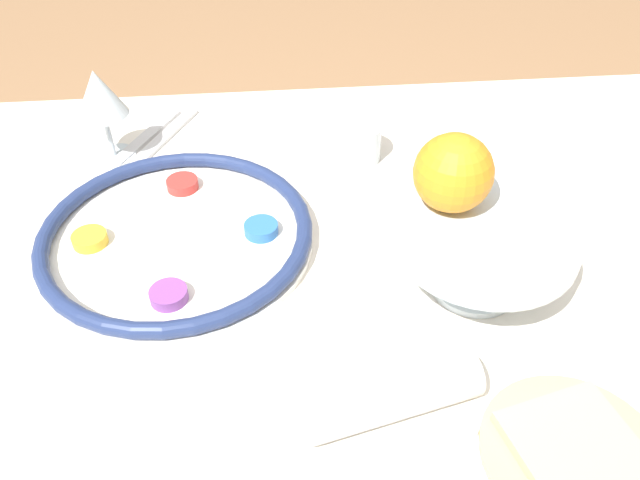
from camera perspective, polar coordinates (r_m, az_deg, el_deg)
The scene contains 11 objects.
dining_table at distance 1.05m, azimuth 2.97°, elevation -18.30°, with size 1.18×0.97×0.75m.
seder_plate at distance 0.81m, azimuth -12.99°, elevation 0.45°, with size 0.35×0.35×0.03m.
wine_glass at distance 0.96m, azimuth -19.55°, elevation 12.27°, with size 0.07×0.07×0.14m.
fruit_stand at distance 0.71m, azimuth 14.76°, elevation 0.21°, with size 0.21×0.21×0.10m.
orange_fruit at distance 0.69m, azimuth 12.09°, elevation 6.02°, with size 0.09×0.09×0.09m.
bread_plate at distance 0.65m, azimuth 22.29°, elevation -17.51°, with size 0.17×0.17×0.02m.
napkin_roll at distance 0.62m, azimuth 6.52°, elevation -13.94°, with size 0.18×0.09×0.05m.
cup_near at distance 0.94m, azimuth 3.26°, elevation 8.95°, with size 0.08×0.08×0.06m.
fork_left at distance 1.04m, azimuth -15.55°, elevation 9.11°, with size 0.10×0.16×0.01m.
fork_right at distance 1.03m, azimuth -13.90°, elevation 9.26°, with size 0.09×0.16×0.01m.
spoon at distance 0.61m, azimuth 7.54°, elevation -18.41°, with size 0.15×0.05×0.01m.
Camera 1 is at (-0.10, -0.52, 1.28)m, focal length 35.00 mm.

